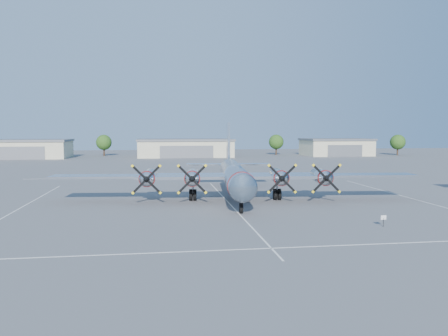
{
  "coord_description": "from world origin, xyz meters",
  "views": [
    {
      "loc": [
        -7.47,
        -50.63,
        8.12
      ],
      "look_at": [
        0.66,
        5.1,
        3.2
      ],
      "focal_mm": 35.0,
      "sensor_mm": 36.0,
      "label": 1
    }
  ],
  "objects": [
    {
      "name": "hangar_west",
      "position": [
        -45.0,
        81.96,
        2.71
      ],
      "size": [
        22.6,
        14.6,
        5.4
      ],
      "color": "#C0BA98",
      "rests_on": "ground"
    },
    {
      "name": "tree_far_east",
      "position": [
        68.0,
        80.0,
        4.22
      ],
      "size": [
        4.8,
        4.8,
        6.64
      ],
      "color": "#382619",
      "rests_on": "ground"
    },
    {
      "name": "parking_lines",
      "position": [
        0.0,
        -1.75,
        0.01
      ],
      "size": [
        60.0,
        50.08,
        0.01
      ],
      "color": "silver",
      "rests_on": "ground"
    },
    {
      "name": "hangar_center",
      "position": [
        0.0,
        81.96,
        2.71
      ],
      "size": [
        28.6,
        14.6,
        5.4
      ],
      "color": "#C0BA98",
      "rests_on": "ground"
    },
    {
      "name": "ground",
      "position": [
        0.0,
        0.0,
        0.0
      ],
      "size": [
        260.0,
        260.0,
        0.0
      ],
      "primitive_type": "plane",
      "color": "#58585A",
      "rests_on": "ground"
    },
    {
      "name": "info_placard",
      "position": [
        11.04,
        -16.78,
        0.68
      ],
      "size": [
        0.51,
        0.08,
        0.96
      ],
      "rotation": [
        0.0,
        0.0,
        0.08
      ],
      "color": "black",
      "rests_on": "ground"
    },
    {
      "name": "tree_west",
      "position": [
        -25.0,
        90.0,
        4.22
      ],
      "size": [
        4.8,
        4.8,
        6.64
      ],
      "color": "#382619",
      "rests_on": "ground"
    },
    {
      "name": "tree_east",
      "position": [
        30.0,
        88.0,
        4.22
      ],
      "size": [
        4.8,
        4.8,
        6.64
      ],
      "color": "#382619",
      "rests_on": "ground"
    },
    {
      "name": "hangar_east",
      "position": [
        48.0,
        81.96,
        2.71
      ],
      "size": [
        20.6,
        14.6,
        5.4
      ],
      "color": "#C0BA98",
      "rests_on": "ground"
    },
    {
      "name": "main_bomber_b29",
      "position": [
        1.19,
        0.39,
        0.0
      ],
      "size": [
        44.07,
        32.27,
        9.18
      ],
      "primitive_type": null,
      "rotation": [
        0.0,
        0.0,
        -0.1
      ],
      "color": "silver",
      "rests_on": "ground"
    }
  ]
}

